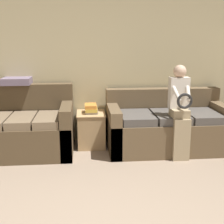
{
  "coord_description": "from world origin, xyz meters",
  "views": [
    {
      "loc": [
        -0.13,
        -1.77,
        1.65
      ],
      "look_at": [
        0.22,
        1.92,
        0.78
      ],
      "focal_mm": 50.0,
      "sensor_mm": 36.0,
      "label": 1
    }
  ],
  "objects_px": {
    "couch_main": "(167,127)",
    "child_left_seated": "(180,107)",
    "couch_side": "(25,129)",
    "book_stack": "(91,109)",
    "side_shelf": "(91,129)",
    "throw_pillow": "(17,81)"
  },
  "relations": [
    {
      "from": "side_shelf",
      "to": "couch_main",
      "type": "bearing_deg",
      "value": -10.36
    },
    {
      "from": "child_left_seated",
      "to": "side_shelf",
      "type": "distance_m",
      "value": 1.43
    },
    {
      "from": "couch_side",
      "to": "book_stack",
      "type": "bearing_deg",
      "value": 10.72
    },
    {
      "from": "couch_main",
      "to": "child_left_seated",
      "type": "relative_size",
      "value": 1.39
    },
    {
      "from": "side_shelf",
      "to": "throw_pillow",
      "type": "distance_m",
      "value": 1.35
    },
    {
      "from": "child_left_seated",
      "to": "book_stack",
      "type": "relative_size",
      "value": 4.56
    },
    {
      "from": "child_left_seated",
      "to": "book_stack",
      "type": "xyz_separation_m",
      "value": [
        -1.22,
        0.59,
        -0.13
      ]
    },
    {
      "from": "couch_side",
      "to": "throw_pillow",
      "type": "relative_size",
      "value": 3.38
    },
    {
      "from": "side_shelf",
      "to": "couch_side",
      "type": "bearing_deg",
      "value": -169.27
    },
    {
      "from": "book_stack",
      "to": "couch_main",
      "type": "bearing_deg",
      "value": -10.42
    },
    {
      "from": "couch_side",
      "to": "child_left_seated",
      "type": "relative_size",
      "value": 1.09
    },
    {
      "from": "couch_main",
      "to": "throw_pillow",
      "type": "bearing_deg",
      "value": 170.86
    },
    {
      "from": "throw_pillow",
      "to": "child_left_seated",
      "type": "bearing_deg",
      "value": -17.67
    },
    {
      "from": "couch_main",
      "to": "child_left_seated",
      "type": "bearing_deg",
      "value": -80.06
    },
    {
      "from": "child_left_seated",
      "to": "book_stack",
      "type": "height_order",
      "value": "child_left_seated"
    },
    {
      "from": "couch_main",
      "to": "couch_side",
      "type": "bearing_deg",
      "value": 179.35
    },
    {
      "from": "couch_side",
      "to": "child_left_seated",
      "type": "bearing_deg",
      "value": -10.35
    },
    {
      "from": "couch_side",
      "to": "book_stack",
      "type": "xyz_separation_m",
      "value": [
        0.99,
        0.19,
        0.25
      ]
    },
    {
      "from": "couch_main",
      "to": "side_shelf",
      "type": "bearing_deg",
      "value": 169.64
    },
    {
      "from": "couch_side",
      "to": "book_stack",
      "type": "distance_m",
      "value": 1.04
    },
    {
      "from": "couch_main",
      "to": "book_stack",
      "type": "height_order",
      "value": "couch_main"
    },
    {
      "from": "couch_side",
      "to": "child_left_seated",
      "type": "height_order",
      "value": "child_left_seated"
    }
  ]
}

